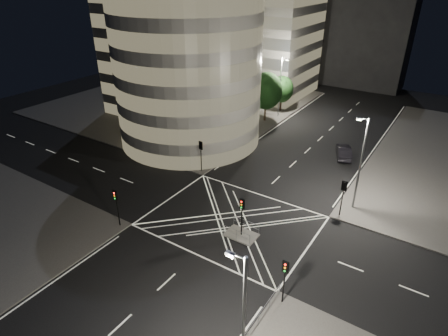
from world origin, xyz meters
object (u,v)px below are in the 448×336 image
Objects in this scene: traffic_signal_nl at (116,201)px; traffic_signal_island at (242,210)px; traffic_signal_nr at (285,274)px; traffic_signal_fl at (201,151)px; street_lamp_left_near at (220,117)px; street_lamp_right_near at (243,322)px; street_lamp_right_far at (360,162)px; sedan at (344,152)px; central_island at (241,235)px; traffic_signal_fr at (343,192)px; street_lamp_left_far at (280,85)px.

traffic_signal_island is at bearing 26.14° from traffic_signal_nl.
traffic_signal_island is at bearing 142.07° from traffic_signal_nr.
traffic_signal_island is at bearing -37.54° from traffic_signal_fl.
street_lamp_left_near is at bearing 134.13° from traffic_signal_nr.
traffic_signal_nl is 0.40× the size of street_lamp_right_near.
traffic_signal_nl is 1.00× the size of traffic_signal_island.
traffic_signal_fl is 0.40× the size of street_lamp_right_near.
street_lamp_left_near is (-11.44, 13.50, 2.63)m from traffic_signal_island.
traffic_signal_nr is 16.03m from street_lamp_right_far.
street_lamp_right_near is 35.25m from sedan.
traffic_signal_island is 22.40m from sedan.
traffic_signal_nr is at bearing -37.93° from central_island.
traffic_signal_fr is at bearing -15.92° from street_lamp_left_near.
traffic_signal_nl is 22.24m from traffic_signal_fr.
traffic_signal_island is (0.00, 0.00, 2.84)m from central_island.
traffic_signal_nl is at bearing -142.31° from traffic_signal_fr.
street_lamp_left_near is 19.11m from street_lamp_right_far.
traffic_signal_fl is 13.62m from traffic_signal_island.
traffic_signal_island is (-6.80, -8.30, 0.00)m from traffic_signal_fr.
traffic_signal_fr and traffic_signal_nr have the same top height.
central_island is 22.31m from sedan.
central_island is 0.75× the size of traffic_signal_island.
street_lamp_left_near reaches higher than sedan.
street_lamp_right_near is (0.64, -7.20, 2.63)m from traffic_signal_nr.
traffic_signal_island is (10.80, 5.30, 0.00)m from traffic_signal_nl.
sedan is at bearing 97.60° from street_lamp_right_near.
traffic_signal_fr is 0.40× the size of street_lamp_right_far.
traffic_signal_nl is 0.40× the size of street_lamp_left_near.
street_lamp_left_far is at bearing -55.15° from sedan.
central_island is 11.10m from traffic_signal_fr.
traffic_signal_fl and traffic_signal_nl have the same top height.
street_lamp_right_near reaches higher than traffic_signal_island.
traffic_signal_nr is 8.62m from traffic_signal_island.
street_lamp_left_far is (-18.24, 23.20, 2.63)m from traffic_signal_fr.
street_lamp_right_near reaches higher than traffic_signal_nl.
street_lamp_right_far and street_lamp_right_near have the same top height.
street_lamp_right_near is (0.64, -20.80, 2.63)m from traffic_signal_fr.
traffic_signal_fl is 1.00× the size of traffic_signal_fr.
sedan is (14.25, -9.38, -4.73)m from street_lamp_left_far.
central_island is at bearing 142.07° from traffic_signal_nr.
traffic_signal_fr is 19.14m from street_lamp_left_near.
street_lamp_left_near is at bearing 91.94° from traffic_signal_nl.
street_lamp_right_near is 2.03× the size of sedan.
central_island is at bearing 60.93° from sedan.
central_island is at bearing 120.75° from street_lamp_right_near.
traffic_signal_fr is at bearing 50.67° from central_island.
traffic_signal_island is at bearing -49.73° from street_lamp_left_near.
traffic_signal_nr is at bearing -45.87° from street_lamp_left_near.
traffic_signal_fl is at bearing 142.46° from central_island.
street_lamp_right_far is at bearing 90.00° from street_lamp_right_near.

